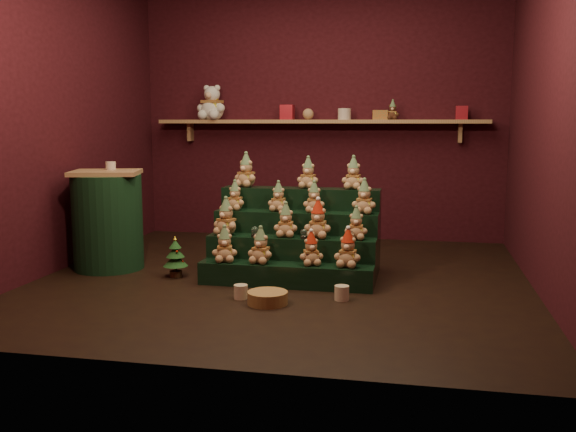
% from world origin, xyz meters
% --- Properties ---
extents(ground, '(4.00, 4.00, 0.00)m').
position_xyz_m(ground, '(0.00, 0.00, 0.00)').
color(ground, black).
rests_on(ground, ground).
extents(back_wall, '(4.00, 0.10, 2.80)m').
position_xyz_m(back_wall, '(0.00, 2.05, 1.40)').
color(back_wall, black).
rests_on(back_wall, ground).
extents(front_wall, '(4.00, 0.10, 2.80)m').
position_xyz_m(front_wall, '(0.00, -2.05, 1.40)').
color(front_wall, black).
rests_on(front_wall, ground).
extents(left_wall, '(0.10, 4.00, 2.80)m').
position_xyz_m(left_wall, '(-2.05, 0.00, 1.40)').
color(left_wall, black).
rests_on(left_wall, ground).
extents(right_wall, '(0.10, 4.00, 2.80)m').
position_xyz_m(right_wall, '(2.05, 0.00, 1.40)').
color(right_wall, black).
rests_on(right_wall, ground).
extents(back_shelf, '(3.60, 0.26, 0.24)m').
position_xyz_m(back_shelf, '(0.00, 1.87, 1.29)').
color(back_shelf, tan).
rests_on(back_shelf, ground).
extents(riser_tier_front, '(1.40, 0.22, 0.18)m').
position_xyz_m(riser_tier_front, '(0.07, -0.23, 0.09)').
color(riser_tier_front, black).
rests_on(riser_tier_front, ground).
extents(riser_tier_midfront, '(1.40, 0.22, 0.36)m').
position_xyz_m(riser_tier_midfront, '(0.07, -0.01, 0.18)').
color(riser_tier_midfront, black).
rests_on(riser_tier_midfront, ground).
extents(riser_tier_midback, '(1.40, 0.22, 0.54)m').
position_xyz_m(riser_tier_midback, '(0.07, 0.21, 0.27)').
color(riser_tier_midback, black).
rests_on(riser_tier_midback, ground).
extents(riser_tier_back, '(1.40, 0.22, 0.72)m').
position_xyz_m(riser_tier_back, '(0.07, 0.43, 0.36)').
color(riser_tier_back, black).
rests_on(riser_tier_back, ground).
extents(teddy_0, '(0.24, 0.23, 0.28)m').
position_xyz_m(teddy_0, '(-0.43, -0.24, 0.32)').
color(teddy_0, '#AA7D5E').
rests_on(teddy_0, riser_tier_front).
extents(teddy_1, '(0.24, 0.22, 0.29)m').
position_xyz_m(teddy_1, '(-0.13, -0.23, 0.32)').
color(teddy_1, '#AA7D5E').
rests_on(teddy_1, riser_tier_front).
extents(teddy_2, '(0.24, 0.23, 0.26)m').
position_xyz_m(teddy_2, '(0.27, -0.22, 0.31)').
color(teddy_2, '#AA7D5E').
rests_on(teddy_2, riser_tier_front).
extents(teddy_3, '(0.23, 0.21, 0.29)m').
position_xyz_m(teddy_3, '(0.56, -0.23, 0.33)').
color(teddy_3, '#AA7D5E').
rests_on(teddy_3, riser_tier_front).
extents(teddy_4, '(0.28, 0.26, 0.31)m').
position_xyz_m(teddy_4, '(-0.48, -0.02, 0.51)').
color(teddy_4, '#AA7D5E').
rests_on(teddy_4, riser_tier_midfront).
extents(teddy_5, '(0.21, 0.19, 0.28)m').
position_xyz_m(teddy_5, '(0.03, -0.00, 0.50)').
color(teddy_5, '#AA7D5E').
rests_on(teddy_5, riser_tier_midfront).
extents(teddy_6, '(0.22, 0.20, 0.31)m').
position_xyz_m(teddy_6, '(0.29, -0.01, 0.51)').
color(teddy_6, '#AA7D5E').
rests_on(teddy_6, riser_tier_midfront).
extents(teddy_7, '(0.19, 0.18, 0.26)m').
position_xyz_m(teddy_7, '(0.61, -0.01, 0.49)').
color(teddy_7, '#AA7D5E').
rests_on(teddy_7, riser_tier_midfront).
extents(teddy_8, '(0.20, 0.18, 0.25)m').
position_xyz_m(teddy_8, '(-0.47, 0.21, 0.67)').
color(teddy_8, '#AA7D5E').
rests_on(teddy_8, riser_tier_midback).
extents(teddy_9, '(0.19, 0.18, 0.25)m').
position_xyz_m(teddy_9, '(-0.08, 0.21, 0.66)').
color(teddy_9, '#AA7D5E').
rests_on(teddy_9, riser_tier_midback).
extents(teddy_10, '(0.19, 0.18, 0.26)m').
position_xyz_m(teddy_10, '(0.22, 0.21, 0.67)').
color(teddy_10, '#AA7D5E').
rests_on(teddy_10, riser_tier_midback).
extents(teddy_11, '(0.22, 0.20, 0.28)m').
position_xyz_m(teddy_11, '(0.65, 0.22, 0.68)').
color(teddy_11, '#AA7D5E').
rests_on(teddy_11, riser_tier_midback).
extents(teddy_12, '(0.26, 0.25, 0.30)m').
position_xyz_m(teddy_12, '(-0.43, 0.45, 0.87)').
color(teddy_12, '#AA7D5E').
rests_on(teddy_12, riser_tier_back).
extents(teddy_13, '(0.21, 0.20, 0.27)m').
position_xyz_m(teddy_13, '(0.13, 0.44, 0.85)').
color(teddy_13, '#AA7D5E').
rests_on(teddy_13, riser_tier_back).
extents(teddy_14, '(0.21, 0.20, 0.28)m').
position_xyz_m(teddy_14, '(0.53, 0.44, 0.86)').
color(teddy_14, '#AA7D5E').
rests_on(teddy_14, riser_tier_back).
extents(snow_globe_a, '(0.06, 0.06, 0.09)m').
position_xyz_m(snow_globe_a, '(-0.22, -0.07, 0.40)').
color(snow_globe_a, black).
rests_on(snow_globe_a, riser_tier_midfront).
extents(snow_globe_b, '(0.06, 0.06, 0.08)m').
position_xyz_m(snow_globe_b, '(0.19, -0.07, 0.40)').
color(snow_globe_b, black).
rests_on(snow_globe_b, riser_tier_midfront).
extents(snow_globe_c, '(0.06, 0.06, 0.08)m').
position_xyz_m(snow_globe_c, '(0.57, -0.07, 0.40)').
color(snow_globe_c, black).
rests_on(snow_globe_c, riser_tier_midfront).
extents(side_table, '(0.68, 0.61, 0.88)m').
position_xyz_m(side_table, '(-1.60, 0.06, 0.43)').
color(side_table, tan).
rests_on(side_table, ground).
extents(table_ornament, '(0.09, 0.09, 0.07)m').
position_xyz_m(table_ornament, '(-1.60, 0.16, 0.91)').
color(table_ornament, beige).
rests_on(table_ornament, side_table).
extents(mini_christmas_tree, '(0.21, 0.21, 0.35)m').
position_xyz_m(mini_christmas_tree, '(-0.90, -0.11, 0.17)').
color(mini_christmas_tree, '#452D18').
rests_on(mini_christmas_tree, ground).
extents(mug_left, '(0.10, 0.10, 0.10)m').
position_xyz_m(mug_left, '(-0.18, -0.65, 0.05)').
color(mug_left, beige).
rests_on(mug_left, ground).
extents(mug_right, '(0.11, 0.11, 0.11)m').
position_xyz_m(mug_right, '(0.56, -0.54, 0.05)').
color(mug_right, beige).
rests_on(mug_right, ground).
extents(wicker_basket, '(0.31, 0.31, 0.09)m').
position_xyz_m(wicker_basket, '(0.05, -0.75, 0.05)').
color(wicker_basket, olive).
rests_on(wicker_basket, ground).
extents(white_bear, '(0.40, 0.37, 0.48)m').
position_xyz_m(white_bear, '(-1.20, 1.84, 1.56)').
color(white_bear, white).
rests_on(white_bear, back_shelf).
extents(brown_bear, '(0.15, 0.14, 0.20)m').
position_xyz_m(brown_bear, '(0.80, 1.84, 1.42)').
color(brown_bear, '#452517').
rests_on(brown_bear, back_shelf).
extents(gift_tin_red_a, '(0.14, 0.14, 0.16)m').
position_xyz_m(gift_tin_red_a, '(-0.34, 1.85, 1.40)').
color(gift_tin_red_a, maroon).
rests_on(gift_tin_red_a, back_shelf).
extents(gift_tin_cream, '(0.14, 0.14, 0.12)m').
position_xyz_m(gift_tin_cream, '(0.28, 1.85, 1.38)').
color(gift_tin_cream, beige).
rests_on(gift_tin_cream, back_shelf).
extents(gift_tin_red_b, '(0.12, 0.12, 0.14)m').
position_xyz_m(gift_tin_red_b, '(1.50, 1.85, 1.39)').
color(gift_tin_red_b, maroon).
rests_on(gift_tin_red_b, back_shelf).
extents(shelf_plush_ball, '(0.12, 0.12, 0.12)m').
position_xyz_m(shelf_plush_ball, '(-0.11, 1.85, 1.38)').
color(shelf_plush_ball, '#AA7D5E').
rests_on(shelf_plush_ball, back_shelf).
extents(scarf_gift_box, '(0.16, 0.10, 0.10)m').
position_xyz_m(scarf_gift_box, '(0.67, 1.85, 1.37)').
color(scarf_gift_box, '#C34A1B').
rests_on(scarf_gift_box, back_shelf).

